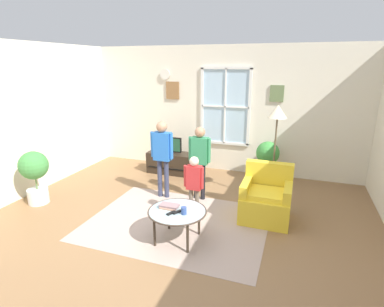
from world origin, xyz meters
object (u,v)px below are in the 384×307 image
at_px(coffee_table, 177,212).
at_px(potted_plant_corner, 35,172).
at_px(person_green_shirt, 200,155).
at_px(tv_stand, 171,163).
at_px(person_red_shirt, 194,181).
at_px(armchair, 266,199).
at_px(potted_plant_by_window, 268,155).
at_px(cup, 184,211).
at_px(remote_near_cup, 171,213).
at_px(book_stack, 169,206).
at_px(floor_lamp, 277,122).
at_px(television, 171,145).
at_px(remote_near_books, 177,212).
at_px(person_blue_shirt, 162,151).

relative_size(coffee_table, potted_plant_corner, 0.86).
bearing_deg(person_green_shirt, tv_stand, 133.40).
distance_m(person_green_shirt, potted_plant_corner, 2.91).
bearing_deg(tv_stand, person_red_shirt, -57.48).
xyz_separation_m(armchair, potted_plant_corner, (-3.90, -0.80, 0.26)).
distance_m(potted_plant_by_window, potted_plant_corner, 4.45).
relative_size(cup, potted_plant_by_window, 0.12).
bearing_deg(coffee_table, remote_near_cup, -111.90).
relative_size(tv_stand, book_stack, 3.90).
relative_size(book_stack, person_green_shirt, 0.20).
relative_size(coffee_table, book_stack, 3.05).
relative_size(potted_plant_by_window, potted_plant_corner, 0.91).
height_order(person_green_shirt, floor_lamp, floor_lamp).
bearing_deg(potted_plant_corner, coffee_table, -5.77).
bearing_deg(television, remote_near_books, -64.87).
height_order(person_red_shirt, floor_lamp, floor_lamp).
bearing_deg(coffee_table, potted_plant_corner, 174.23).
distance_m(person_red_shirt, potted_plant_corner, 2.86).
bearing_deg(remote_near_books, coffee_table, 111.27).
height_order(armchair, floor_lamp, floor_lamp).
relative_size(remote_near_books, person_green_shirt, 0.10).
bearing_deg(television, tv_stand, 90.00).
bearing_deg(potted_plant_by_window, person_blue_shirt, -140.53).
xyz_separation_m(tv_stand, armchair, (2.28, -1.45, 0.09)).
bearing_deg(person_blue_shirt, book_stack, -61.56).
xyz_separation_m(coffee_table, potted_plant_by_window, (0.92, 2.70, 0.15)).
bearing_deg(cup, remote_near_cup, -162.75).
distance_m(book_stack, person_red_shirt, 0.62).
bearing_deg(television, coffee_table, -64.79).
bearing_deg(armchair, floor_lamp, 87.86).
height_order(coffee_table, potted_plant_corner, potted_plant_corner).
relative_size(coffee_table, cup, 8.15).
bearing_deg(tv_stand, coffee_table, -64.81).
relative_size(armchair, person_red_shirt, 0.82).
relative_size(remote_near_books, person_blue_shirt, 0.10).
bearing_deg(remote_near_cup, person_red_shirt, 84.06).
xyz_separation_m(cup, floor_lamp, (1.00, 1.83, 0.96)).
xyz_separation_m(television, book_stack, (1.05, -2.48, -0.18)).
bearing_deg(cup, potted_plant_corner, 173.31).
bearing_deg(armchair, tv_stand, 147.57).
bearing_deg(floor_lamp, person_blue_shirt, -165.62).
bearing_deg(floor_lamp, television, 161.84).
xyz_separation_m(person_red_shirt, person_blue_shirt, (-0.84, 0.66, 0.23)).
bearing_deg(person_red_shirt, potted_plant_by_window, 66.81).
height_order(armchair, person_red_shirt, person_red_shirt).
distance_m(television, person_red_shirt, 2.27).
bearing_deg(armchair, person_red_shirt, -156.36).
bearing_deg(remote_near_books, armchair, 46.75).
xyz_separation_m(coffee_table, potted_plant_corner, (-2.81, 0.28, 0.15)).
relative_size(armchair, coffee_table, 1.06).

